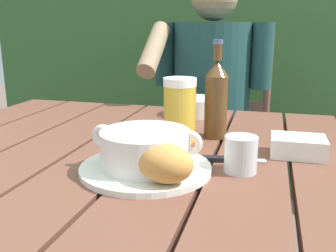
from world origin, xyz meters
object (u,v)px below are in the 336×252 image
at_px(water_glass_small, 241,154).
at_px(bread_roll, 165,164).
at_px(chair_near_diner, 215,141).
at_px(serving_plate, 146,168).
at_px(person_eating, 209,97).
at_px(beer_bottle, 216,98).
at_px(soup_bowl, 145,147).
at_px(beer_glass, 180,110).
at_px(table_knife, 223,160).
at_px(butter_tub, 298,146).
at_px(diner_bowl, 194,106).

bearing_deg(water_glass_small, bread_roll, -136.18).
height_order(chair_near_diner, serving_plate, chair_near_diner).
distance_m(person_eating, beer_bottle, 0.61).
relative_size(person_eating, bread_roll, 11.29).
bearing_deg(soup_bowl, serving_plate, 0.00).
xyz_separation_m(bread_roll, beer_bottle, (0.04, 0.35, 0.06)).
height_order(chair_near_diner, person_eating, person_eating).
bearing_deg(beer_bottle, beer_glass, -146.41).
relative_size(person_eating, beer_bottle, 4.91).
height_order(soup_bowl, beer_bottle, beer_bottle).
distance_m(serving_plate, beer_bottle, 0.31).
bearing_deg(person_eating, water_glass_small, -76.78).
height_order(serving_plate, table_knife, serving_plate).
relative_size(soup_bowl, butter_tub, 1.93).
relative_size(chair_near_diner, soup_bowl, 4.31).
relative_size(beer_glass, butter_tub, 1.35).
bearing_deg(diner_bowl, soup_bowl, -89.32).
bearing_deg(beer_glass, beer_bottle, 33.59).
bearing_deg(table_knife, bread_roll, -115.94).
distance_m(chair_near_diner, water_glass_small, 1.08).
height_order(person_eating, beer_bottle, person_eating).
distance_m(bread_roll, diner_bowl, 0.60).
bearing_deg(serving_plate, person_eating, 90.60).
height_order(soup_bowl, butter_tub, soup_bowl).
bearing_deg(soup_bowl, table_knife, 34.21).
bearing_deg(chair_near_diner, serving_plate, -89.67).
xyz_separation_m(soup_bowl, table_knife, (0.14, 0.10, -0.05)).
distance_m(serving_plate, bread_roll, 0.10).
bearing_deg(table_knife, serving_plate, -145.79).
relative_size(chair_near_diner, person_eating, 0.80).
bearing_deg(bread_roll, water_glass_small, 43.82).
xyz_separation_m(beer_bottle, water_glass_small, (0.08, -0.23, -0.07)).
xyz_separation_m(soup_bowl, water_glass_small, (0.18, 0.05, -0.01)).
bearing_deg(soup_bowl, bread_roll, -49.40).
bearing_deg(water_glass_small, serving_plate, -165.77).
xyz_separation_m(serving_plate, water_glass_small, (0.18, 0.05, 0.03)).
relative_size(beer_glass, beer_bottle, 0.64).
height_order(serving_plate, beer_bottle, beer_bottle).
relative_size(table_knife, diner_bowl, 0.99).
distance_m(serving_plate, beer_glass, 0.24).
bearing_deg(butter_tub, serving_plate, -149.28).
relative_size(person_eating, beer_glass, 7.72).
xyz_separation_m(soup_bowl, beer_bottle, (0.10, 0.28, 0.06)).
distance_m(chair_near_diner, serving_plate, 1.10).
bearing_deg(beer_glass, serving_plate, -94.13).
bearing_deg(water_glass_small, table_knife, 128.90).
xyz_separation_m(soup_bowl, diner_bowl, (-0.01, 0.52, -0.02)).
relative_size(chair_near_diner, table_knife, 6.51).
distance_m(chair_near_diner, beer_glass, 0.91).
distance_m(bread_roll, table_knife, 0.19).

